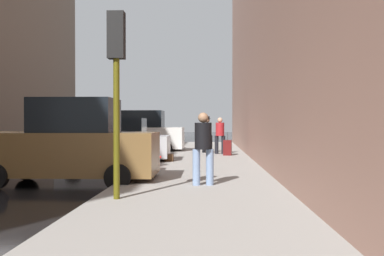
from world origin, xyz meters
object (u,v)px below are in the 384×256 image
object	(u,v)px
fire_hydrant	(155,156)
pedestrian_in_jeans	(203,145)
pedestrian_with_fedora	(207,132)
rolling_suitcase	(227,148)
parked_bronze_suv	(70,145)
parked_white_van	(141,134)
parked_silver_sedan	(116,142)
traffic_light	(116,64)
duffel_bag	(169,158)
pedestrian_in_red_jacket	(220,134)

from	to	relation	value
fire_hydrant	pedestrian_in_jeans	size ratio (longest dim) A/B	0.41
pedestrian_with_fedora	rolling_suitcase	xyz separation A→B (m)	(0.92, -1.59, -0.65)
parked_bronze_suv	fire_hydrant	bearing A→B (deg)	61.67
parked_white_van	rolling_suitcase	xyz separation A→B (m)	(4.45, -3.13, -0.54)
parked_bronze_suv	pedestrian_in_jeans	size ratio (longest dim) A/B	2.70
parked_silver_sedan	pedestrian_with_fedora	size ratio (longest dim) A/B	2.39
traffic_light	duffel_bag	world-z (taller)	traffic_light
parked_silver_sedan	duffel_bag	distance (m)	2.20
pedestrian_with_fedora	pedestrian_in_jeans	distance (m)	10.86
parked_white_van	pedestrian_in_jeans	world-z (taller)	parked_white_van
parked_silver_sedan	pedestrian_with_fedora	xyz separation A→B (m)	(3.53, 4.36, 0.29)
pedestrian_in_red_jacket	fire_hydrant	bearing A→B (deg)	-112.08
rolling_suitcase	pedestrian_in_jeans	bearing A→B (deg)	-95.90
parked_bronze_suv	parked_silver_sedan	xyz separation A→B (m)	(0.00, 5.52, -0.18)
parked_white_van	fire_hydrant	xyz separation A→B (m)	(1.80, -8.08, -0.54)
parked_bronze_suv	rolling_suitcase	xyz separation A→B (m)	(4.45, 8.30, -0.54)
fire_hydrant	pedestrian_in_red_jacket	xyz separation A→B (m)	(2.33, 5.74, 0.61)
pedestrian_in_jeans	rolling_suitcase	size ratio (longest dim) A/B	1.64
parked_silver_sedan	pedestrian_in_jeans	xyz separation A→B (m)	(3.49, -6.50, 0.26)
parked_silver_sedan	rolling_suitcase	size ratio (longest dim) A/B	4.08
parked_bronze_suv	pedestrian_in_red_jacket	size ratio (longest dim) A/B	2.70
parked_bronze_suv	pedestrian_in_red_jacket	xyz separation A→B (m)	(4.13, 9.08, 0.07)
pedestrian_in_jeans	rolling_suitcase	bearing A→B (deg)	84.10
parked_white_van	traffic_light	bearing A→B (deg)	-82.60
parked_silver_sedan	duffel_bag	xyz separation A→B (m)	(2.10, -0.34, -0.56)
pedestrian_with_fedora	rolling_suitcase	distance (m)	1.95
pedestrian_in_red_jacket	pedestrian_in_jeans	xyz separation A→B (m)	(-0.64, -10.05, 0.00)
parked_white_van	fire_hydrant	world-z (taller)	parked_white_van
parked_silver_sedan	pedestrian_in_red_jacket	distance (m)	5.46
pedestrian_with_fedora	parked_white_van	bearing A→B (deg)	156.47
fire_hydrant	traffic_light	xyz separation A→B (m)	(0.05, -6.19, 2.26)
parked_white_van	fire_hydrant	size ratio (longest dim) A/B	6.55
parked_silver_sedan	duffel_bag	bearing A→B (deg)	-9.11
pedestrian_in_jeans	traffic_light	bearing A→B (deg)	-131.22
pedestrian_in_jeans	rolling_suitcase	world-z (taller)	pedestrian_in_jeans
parked_bronze_suv	rolling_suitcase	world-z (taller)	parked_bronze_suv
pedestrian_with_fedora	duffel_bag	distance (m)	4.98
parked_bronze_suv	pedestrian_in_red_jacket	distance (m)	9.98
traffic_light	pedestrian_in_red_jacket	bearing A→B (deg)	79.20
pedestrian_in_red_jacket	duffel_bag	bearing A→B (deg)	-117.52
traffic_light	rolling_suitcase	xyz separation A→B (m)	(2.60, 11.14, -2.27)
parked_bronze_suv	duffel_bag	distance (m)	5.65
parked_bronze_suv	pedestrian_with_fedora	world-z (taller)	parked_bronze_suv
fire_hydrant	traffic_light	bearing A→B (deg)	-89.54
pedestrian_with_fedora	pedestrian_in_jeans	world-z (taller)	pedestrian_with_fedora
parked_white_van	fire_hydrant	distance (m)	8.30
parked_silver_sedan	parked_white_van	world-z (taller)	parked_white_van
parked_bronze_suv	pedestrian_in_red_jacket	world-z (taller)	parked_bronze_suv
traffic_light	parked_bronze_suv	bearing A→B (deg)	123.07
rolling_suitcase	duffel_bag	world-z (taller)	rolling_suitcase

